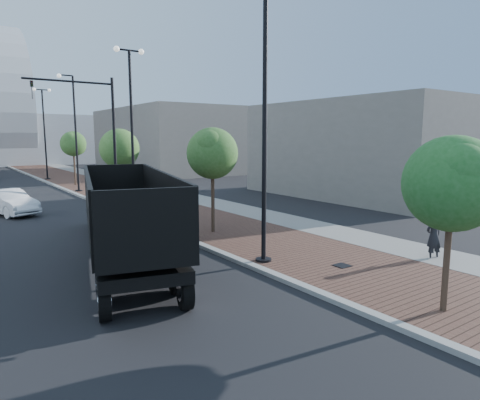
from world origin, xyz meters
TOP-DOWN VIEW (x-y plane):
  - sidewalk at (3.50, 40.00)m, footprint 7.00×140.00m
  - concrete_strip at (6.20, 40.00)m, footprint 2.40×140.00m
  - curb at (0.00, 40.00)m, footprint 0.30×140.00m
  - dump_truck at (-2.58, 15.54)m, footprint 5.63×13.49m
  - white_sedan at (-5.37, 26.01)m, footprint 2.88×4.67m
  - pedestrian at (5.86, 6.83)m, footprint 0.74×0.55m
  - streetlight_1 at (0.49, 10.00)m, footprint 1.44×0.56m
  - streetlight_2 at (0.60, 22.00)m, footprint 1.72×0.56m
  - streetlight_3 at (0.49, 34.00)m, footprint 1.44×0.56m
  - streetlight_4 at (0.60, 46.00)m, footprint 1.72×0.56m
  - traffic_mast at (-0.30, 25.00)m, footprint 5.09×0.20m
  - tree_0 at (1.65, 4.02)m, footprint 2.38×2.32m
  - tree_1 at (1.65, 15.02)m, footprint 2.36×2.30m
  - tree_2 at (1.65, 27.02)m, footprint 2.67×2.67m
  - tree_3 at (1.65, 39.02)m, footprint 2.31×2.25m
  - commercial_block_ne at (16.00, 50.00)m, footprint 12.00×22.00m
  - commercial_block_e at (18.00, 20.00)m, footprint 10.00×16.00m
  - utility_cover_1 at (2.40, 8.00)m, footprint 0.50×0.50m
  - utility_cover_2 at (2.40, 19.00)m, footprint 0.50×0.50m

SIDE VIEW (x-z plane):
  - sidewalk at x=3.50m, z-range 0.00..0.12m
  - concrete_strip at x=6.20m, z-range 0.00..0.13m
  - curb at x=0.00m, z-range 0.00..0.14m
  - utility_cover_1 at x=2.40m, z-range 0.12..0.14m
  - utility_cover_2 at x=2.40m, z-range 0.12..0.14m
  - white_sedan at x=-5.37m, z-range 0.00..1.45m
  - pedestrian at x=5.86m, z-range 0.00..1.83m
  - dump_truck at x=-2.58m, z-range -0.26..3.01m
  - tree_0 at x=1.65m, z-range 1.06..5.53m
  - commercial_block_e at x=18.00m, z-range 0.00..7.00m
  - tree_2 at x=1.65m, z-range 1.15..6.13m
  - tree_1 at x=1.65m, z-range 1.26..6.11m
  - tree_3 at x=1.65m, z-range 1.34..6.29m
  - commercial_block_ne at x=16.00m, z-range 0.00..8.00m
  - streetlight_1 at x=0.49m, z-range -0.26..8.95m
  - streetlight_3 at x=0.49m, z-range -0.26..8.95m
  - streetlight_2 at x=0.60m, z-range 0.18..9.46m
  - streetlight_4 at x=0.60m, z-range 0.18..9.46m
  - traffic_mast at x=-0.30m, z-range 0.98..8.98m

